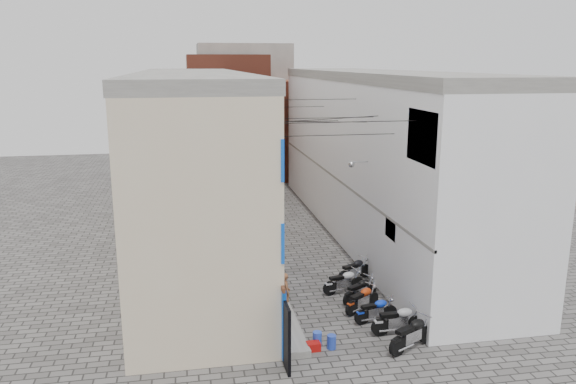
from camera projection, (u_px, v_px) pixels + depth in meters
ground at (358, 354)px, 18.68m from camera, size 90.00×90.00×0.00m
plinth at (251, 237)px, 30.74m from camera, size 0.90×26.00×0.25m
building_left at (194, 160)px, 29.17m from camera, size 5.10×27.00×9.00m
building_right at (376, 154)px, 30.99m from camera, size 5.94×26.00×9.00m
building_far_brick_left at (228, 120)px, 44.00m from camera, size 6.00×6.00×10.00m
building_far_brick_right at (286, 129)px, 47.04m from camera, size 5.00×6.00×8.00m
building_far_concrete at (245, 108)px, 49.99m from camera, size 8.00×5.00×11.00m
far_shopfront at (258, 174)px, 42.54m from camera, size 2.00×0.30×2.40m
overhead_wires at (310, 117)px, 24.39m from camera, size 5.80×13.02×1.32m
motorcycle_a at (413, 332)px, 18.84m from camera, size 2.21×1.57×1.24m
motorcycle_b at (399, 319)px, 19.91m from camera, size 2.04×0.69×1.17m
motorcycle_c at (376, 309)px, 20.86m from camera, size 1.84×0.89×1.02m
motorcycle_d at (363, 298)px, 21.77m from camera, size 1.89×1.50×1.08m
motorcycle_e at (360, 289)px, 22.61m from camera, size 1.93×1.48×1.09m
motorcycle_f at (344, 280)px, 23.47m from camera, size 1.99×0.99×1.11m
motorcycle_g at (355, 269)px, 24.80m from camera, size 1.98×1.42×1.11m
person_a at (285, 292)px, 21.07m from camera, size 0.45×0.61×1.55m
person_b at (274, 293)px, 20.81m from camera, size 0.67×0.85×1.70m
water_jug_near at (332, 342)px, 18.96m from camera, size 0.32×0.32×0.48m
water_jug_far at (317, 339)px, 19.19m from camera, size 0.35×0.35×0.49m
red_crate at (313, 346)px, 18.87m from camera, size 0.47×0.36×0.28m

